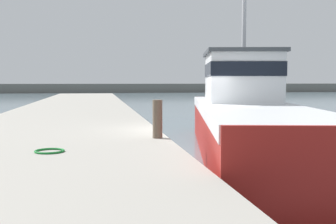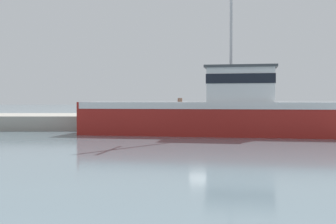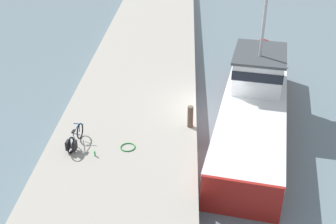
{
  "view_description": "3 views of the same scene",
  "coord_description": "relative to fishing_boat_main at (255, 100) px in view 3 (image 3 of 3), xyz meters",
  "views": [
    {
      "loc": [
        -2.75,
        -12.67,
        2.31
      ],
      "look_at": [
        -1.07,
        -2.7,
        1.57
      ],
      "focal_mm": 45.0,
      "sensor_mm": 36.0,
      "label": 1
    },
    {
      "loc": [
        22.3,
        -2.73,
        1.67
      ],
      "look_at": [
        0.45,
        -2.41,
        1.08
      ],
      "focal_mm": 45.0,
      "sensor_mm": 36.0,
      "label": 2
    },
    {
      "loc": [
        -1.43,
        -17.86,
        10.75
      ],
      "look_at": [
        -2.2,
        -1.17,
        1.21
      ],
      "focal_mm": 45.0,
      "sensor_mm": 36.0,
      "label": 3
    }
  ],
  "objects": [
    {
      "name": "dock_pier",
      "position": [
        -5.97,
        -0.22,
        -0.79
      ],
      "size": [
        6.31,
        80.0,
        0.8
      ],
      "primitive_type": "cube",
      "color": "#A39E93",
      "rests_on": "ground_plane"
    },
    {
      "name": "water_bottle_on_curb",
      "position": [
        -6.94,
        -4.38,
        -0.28
      ],
      "size": [
        0.06,
        0.06,
        0.22
      ],
      "primitive_type": "cylinder",
      "color": "green",
      "rests_on": "dock_pier"
    },
    {
      "name": "ground_plane",
      "position": [
        -1.93,
        -0.22,
        -1.19
      ],
      "size": [
        320.0,
        320.0,
        0.0
      ],
      "primitive_type": "plane",
      "color": "slate"
    },
    {
      "name": "hose_coil",
      "position": [
        -5.69,
        -3.74,
        -0.37
      ],
      "size": [
        0.63,
        0.63,
        0.04
      ],
      "primitive_type": "torus",
      "color": "#197A2D",
      "rests_on": "dock_pier"
    },
    {
      "name": "fishing_boat_main",
      "position": [
        0.0,
        0.0,
        0.0
      ],
      "size": [
        5.23,
        14.84,
        9.3
      ],
      "rotation": [
        0.0,
        0.0,
        -0.2
      ],
      "color": "maroon",
      "rests_on": "ground_plane"
    },
    {
      "name": "bicycle_touring",
      "position": [
        -7.9,
        -3.8,
        -0.04
      ],
      "size": [
        0.55,
        1.78,
        0.77
      ],
      "rotation": [
        0.0,
        0.0,
        -0.12
      ],
      "color": "black",
      "rests_on": "dock_pier"
    },
    {
      "name": "mooring_post",
      "position": [
        -3.11,
        -1.94,
        0.12
      ],
      "size": [
        0.26,
        0.26,
        1.01
      ],
      "primitive_type": "cylinder",
      "color": "brown",
      "rests_on": "dock_pier"
    }
  ]
}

